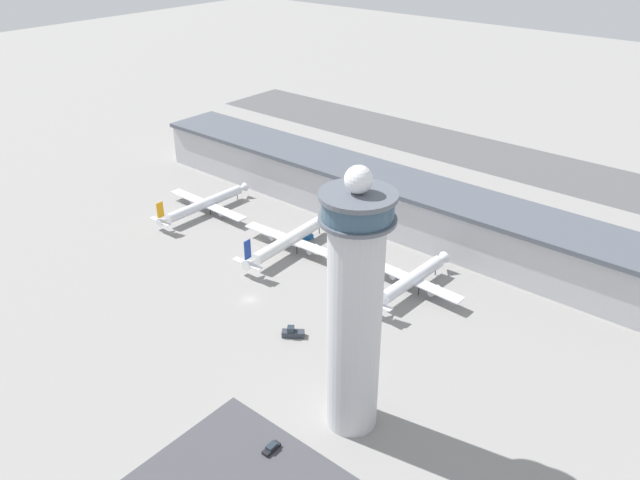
{
  "coord_description": "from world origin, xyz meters",
  "views": [
    {
      "loc": [
        118.49,
        -108.28,
        107.01
      ],
      "look_at": [
        7.09,
        25.18,
        12.73
      ],
      "focal_mm": 35.0,
      "sensor_mm": 36.0,
      "label": 1
    }
  ],
  "objects": [
    {
      "name": "airplane_gate_bravo",
      "position": [
        -10.66,
        30.2,
        4.6
      ],
      "size": [
        40.3,
        44.44,
        13.39
      ],
      "color": "white",
      "rests_on": "ground"
    },
    {
      "name": "runway_strip",
      "position": [
        0.0,
        161.04,
        0.0
      ],
      "size": [
        325.88,
        44.0,
        0.01
      ],
      "primitive_type": "cube",
      "color": "#515154",
      "rests_on": "ground"
    },
    {
      "name": "service_truck_catering",
      "position": [
        -12.38,
        38.53,
        1.08
      ],
      "size": [
        3.84,
        8.58,
        3.1
      ],
      "color": "black",
      "rests_on": "ground"
    },
    {
      "name": "control_tower",
      "position": [
        54.38,
        -20.09,
        31.11
      ],
      "size": [
        15.59,
        15.59,
        63.8
      ],
      "color": "#BCBCC1",
      "rests_on": "ground"
    },
    {
      "name": "service_truck_baggage",
      "position": [
        22.46,
        -5.14,
        1.1
      ],
      "size": [
        6.43,
        5.61,
        3.16
      ],
      "color": "black",
      "rests_on": "ground"
    },
    {
      "name": "airplane_gate_charlie",
      "position": [
        35.63,
        35.31,
        4.45
      ],
      "size": [
        34.29,
        37.94,
        13.03
      ],
      "color": "silver",
      "rests_on": "ground"
    },
    {
      "name": "ground_plane",
      "position": [
        0.0,
        0.0,
        0.0
      ],
      "size": [
        1000.0,
        1000.0,
        0.0
      ],
      "primitive_type": "plane",
      "color": "gray"
    },
    {
      "name": "airplane_gate_alpha",
      "position": [
        -56.67,
        31.71,
        3.83
      ],
      "size": [
        40.66,
        43.3,
        11.74
      ],
      "color": "silver",
      "rests_on": "ground"
    },
    {
      "name": "service_truck_fuel",
      "position": [
        31.13,
        13.32,
        0.86
      ],
      "size": [
        2.63,
        6.93,
        2.48
      ],
      "color": "black",
      "rests_on": "ground"
    },
    {
      "name": "terminal_building",
      "position": [
        0.0,
        70.0,
        9.63
      ],
      "size": [
        217.25,
        25.0,
        19.06
      ],
      "color": "#B2B2B7",
      "rests_on": "ground"
    },
    {
      "name": "car_red_hatchback",
      "position": [
        46.56,
        -38.9,
        0.6
      ],
      "size": [
        1.81,
        4.53,
        1.55
      ],
      "color": "black",
      "rests_on": "ground"
    }
  ]
}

